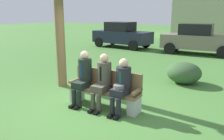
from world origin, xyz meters
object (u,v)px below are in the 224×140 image
object	(u,v)px
parked_car_far	(198,39)
seated_man_left	(83,75)
shrub_near_bench	(184,73)
park_bench	(105,90)
parked_car_near	(122,35)
seated_man_middle	(102,79)
seated_man_right	(122,83)

from	to	relation	value
parked_car_far	seated_man_left	bearing A→B (deg)	-96.00
shrub_near_bench	parked_car_far	bearing A→B (deg)	97.26
park_bench	parked_car_near	bearing A→B (deg)	115.75
park_bench	seated_man_middle	size ratio (longest dim) A/B	1.39
shrub_near_bench	parked_car_far	world-z (taller)	parked_car_far
seated_man_left	seated_man_middle	distance (m)	0.57
seated_man_left	shrub_near_bench	bearing A→B (deg)	60.71
park_bench	seated_man_right	distance (m)	0.62
seated_man_right	shrub_near_bench	bearing A→B (deg)	78.18
seated_man_left	seated_man_middle	xyz separation A→B (m)	(0.57, -0.00, -0.01)
seated_man_left	parked_car_far	world-z (taller)	parked_car_far
seated_man_middle	shrub_near_bench	size ratio (longest dim) A/B	1.19
park_bench	seated_man_middle	bearing A→B (deg)	-85.00
seated_man_middle	seated_man_right	distance (m)	0.52
park_bench	parked_car_far	distance (m)	9.10
seated_man_middle	shrub_near_bench	distance (m)	3.35
park_bench	seated_man_left	xyz separation A→B (m)	(-0.56, -0.12, 0.33)
parked_car_far	park_bench	bearing A→B (deg)	-92.57
parked_car_near	park_bench	bearing A→B (deg)	-64.25
seated_man_middle	parked_car_near	xyz separation A→B (m)	(-4.47, 9.37, 0.10)
shrub_near_bench	seated_man_middle	bearing A→B (deg)	-110.66
parked_car_near	shrub_near_bench	bearing A→B (deg)	-47.96
seated_man_left	seated_man_right	world-z (taller)	seated_man_left
parked_car_near	parked_car_far	xyz separation A→B (m)	(4.87, -0.17, 0.00)
seated_man_middle	shrub_near_bench	bearing A→B (deg)	69.34
seated_man_middle	shrub_near_bench	xyz separation A→B (m)	(1.17, 3.11, -0.39)
seated_man_left	parked_car_far	distance (m)	9.26
seated_man_left	parked_car_near	size ratio (longest dim) A/B	0.33
park_bench	seated_man_right	size ratio (longest dim) A/B	1.46
shrub_near_bench	parked_car_near	world-z (taller)	parked_car_near
seated_man_right	park_bench	bearing A→B (deg)	165.74
seated_man_right	shrub_near_bench	xyz separation A→B (m)	(0.65, 3.12, -0.36)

